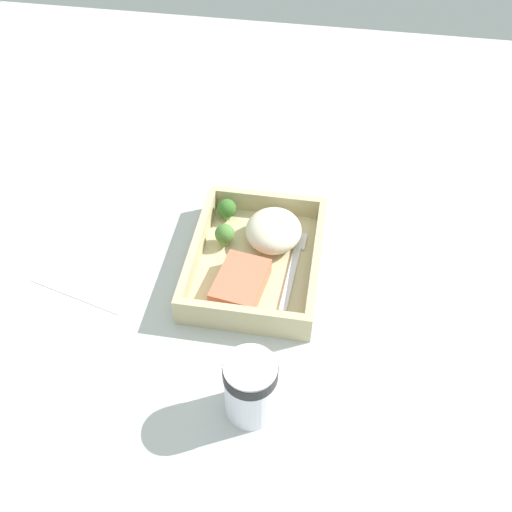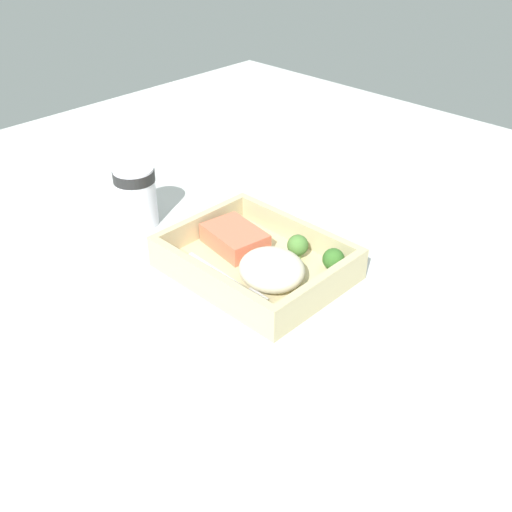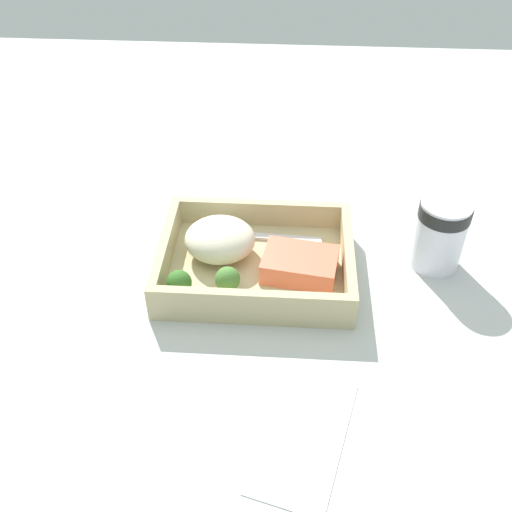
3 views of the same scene
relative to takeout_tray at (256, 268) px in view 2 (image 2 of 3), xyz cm
name	(u,v)px [view 2 (image 2 of 3)]	position (x,y,z in cm)	size (l,w,h in cm)	color
ground_plane	(256,277)	(0.00, 0.00, -1.60)	(160.00, 160.00, 2.00)	#B6BBB9
takeout_tray	(256,268)	(0.00, 0.00, 0.00)	(24.89, 19.43, 1.20)	tan
tray_rim	(256,254)	(0.00, 0.00, 2.43)	(24.89, 19.43, 3.66)	tan
salmon_fillet	(235,238)	(-5.70, 1.34, 2.08)	(9.35, 6.59, 2.96)	#E16A4C
mashed_potatoes	(272,270)	(4.89, -1.96, 3.05)	(9.33, 8.69, 4.90)	beige
broccoli_floret_1	(333,260)	(9.01, 6.30, 2.62)	(3.13, 3.13, 3.67)	#72A45C
broccoli_floret_2	(298,246)	(3.14, 5.45, 2.75)	(3.12, 3.12, 3.80)	#7EA456
fork	(229,281)	(0.29, -5.74, 0.82)	(15.87, 2.50, 0.44)	silver
paper_cup	(136,193)	(-23.67, -3.22, 4.92)	(6.62, 6.62, 9.86)	white
receipt_slip	(327,200)	(-6.38, 24.59, -0.48)	(7.96, 15.78, 0.24)	white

